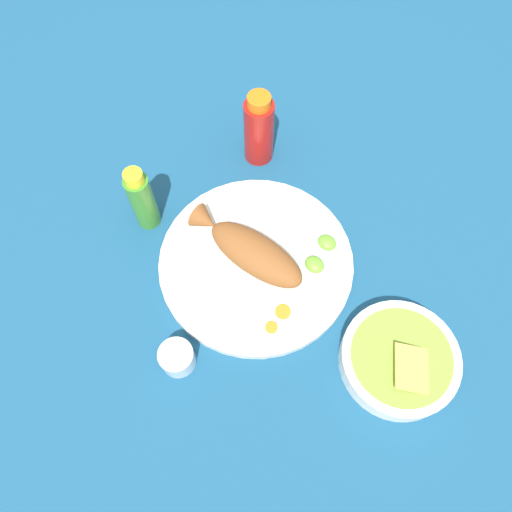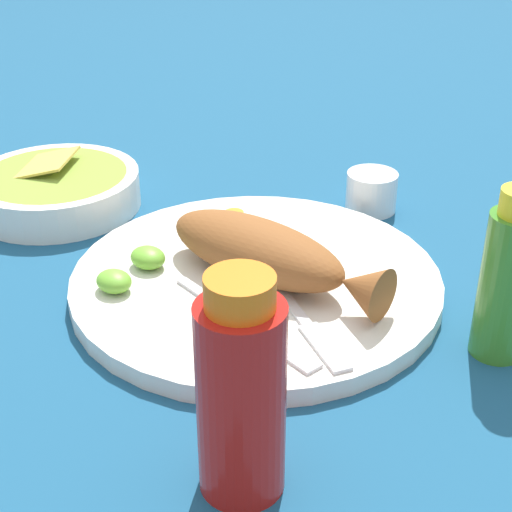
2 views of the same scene
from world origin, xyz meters
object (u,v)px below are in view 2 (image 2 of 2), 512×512
at_px(hot_sauce_bottle_green, 507,280).
at_px(fork_near, 303,320).
at_px(guacamole_bowl, 56,188).
at_px(hot_sauce_bottle_red, 241,393).
at_px(fork_far, 252,327).
at_px(main_plate, 256,282).
at_px(fried_fish, 267,253).
at_px(salt_cup, 371,194).

bearing_deg(hot_sauce_bottle_green, fork_near, 35.41).
bearing_deg(guacamole_bowl, fork_near, 177.70).
distance_m(fork_near, hot_sauce_bottle_red, 0.19).
distance_m(fork_far, guacamole_bowl, 0.37).
bearing_deg(fork_far, fork_near, 64.58).
bearing_deg(fork_near, hot_sauce_bottle_green, 62.29).
xyz_separation_m(main_plate, hot_sauce_bottle_red, (-0.16, 0.20, 0.07)).
relative_size(hot_sauce_bottle_red, guacamole_bowl, 0.85).
height_order(fork_near, hot_sauce_bottle_green, hot_sauce_bottle_green).
relative_size(fork_near, fork_far, 0.92).
height_order(fork_near, hot_sauce_bottle_red, hot_sauce_bottle_red).
bearing_deg(fork_near, hot_sauce_bottle_red, -37.53).
relative_size(fried_fish, salt_cup, 4.05).
distance_m(main_plate, guacamole_bowl, 0.30).
bearing_deg(fork_near, fried_fish, -178.51).
height_order(fork_far, hot_sauce_bottle_red, hot_sauce_bottle_red).
xyz_separation_m(fork_near, hot_sauce_bottle_red, (-0.08, 0.16, 0.06)).
height_order(main_plate, salt_cup, salt_cup).
relative_size(main_plate, salt_cup, 6.07).
relative_size(fork_near, guacamole_bowl, 0.87).
xyz_separation_m(fork_near, salt_cup, (0.11, -0.26, 0.00)).
xyz_separation_m(main_plate, guacamole_bowl, (0.30, 0.02, 0.02)).
distance_m(main_plate, salt_cup, 0.23).
height_order(fork_near, fork_far, same).
height_order(fried_fish, hot_sauce_bottle_green, hot_sauce_bottle_green).
distance_m(main_plate, fork_near, 0.09).
distance_m(fried_fish, fork_near, 0.08).
bearing_deg(fork_far, guacamole_bowl, 179.17).
height_order(hot_sauce_bottle_red, hot_sauce_bottle_green, hot_sauce_bottle_red).
height_order(fork_near, salt_cup, salt_cup).
bearing_deg(hot_sauce_bottle_red, salt_cup, -66.33).
relative_size(main_plate, fork_far, 1.95).
bearing_deg(fried_fish, main_plate, 0.00).
height_order(fork_far, guacamole_bowl, guacamole_bowl).
bearing_deg(salt_cup, fork_near, 112.43).
bearing_deg(main_plate, fried_fish, -175.46).
relative_size(hot_sauce_bottle_red, salt_cup, 2.81).
bearing_deg(hot_sauce_bottle_red, main_plate, -50.14).
bearing_deg(hot_sauce_bottle_red, guacamole_bowl, -20.96).
distance_m(fork_near, hot_sauce_bottle_green, 0.18).
distance_m(main_plate, fork_far, 0.10).
bearing_deg(hot_sauce_bottle_green, salt_cup, -33.56).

